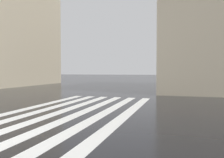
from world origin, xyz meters
TOP-DOWN VIEW (x-y plane):
  - zebra_crossing at (4.00, -0.83)m, footprint 13.00×5.50m

SIDE VIEW (x-z plane):
  - zebra_crossing at x=4.00m, z-range 0.00..0.01m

